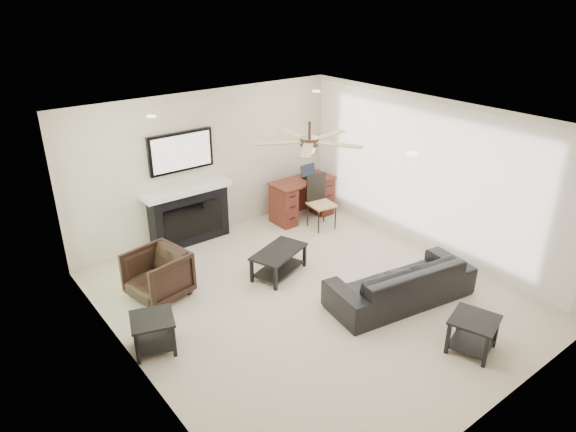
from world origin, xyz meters
name	(u,v)px	position (x,y,z in m)	size (l,w,h in m)	color
room_shell	(321,181)	(0.19, 0.08, 1.68)	(5.50, 5.54, 2.52)	beige
sofa	(401,281)	(0.93, -0.80, 0.30)	(2.08, 0.81, 0.61)	black
armchair	(158,275)	(-1.67, 1.35, 0.35)	(0.74, 0.76, 0.69)	black
coffee_table	(279,262)	(0.03, 0.80, 0.20)	(0.90, 0.50, 0.40)	black
end_table_near	(472,334)	(0.78, -2.05, 0.23)	(0.52, 0.52, 0.45)	black
end_table_left	(154,334)	(-2.22, 0.30, 0.23)	(0.50, 0.50, 0.45)	black
fireplace_unit	(188,190)	(-0.50, 2.58, 0.95)	(1.52, 0.34, 1.91)	black
desk	(302,199)	(1.63, 2.20, 0.38)	(1.22, 0.56, 0.76)	#401410
desk_chair	(322,203)	(1.63, 1.65, 0.48)	(0.42, 0.44, 0.97)	black
laptop	(312,172)	(1.83, 2.18, 0.88)	(0.33, 0.24, 0.23)	black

